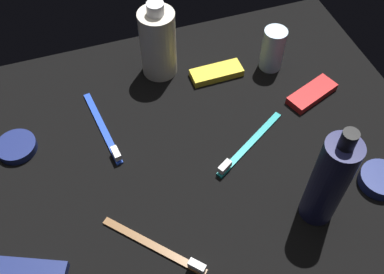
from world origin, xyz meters
TOP-DOWN VIEW (x-y plane):
  - ground_plane at (0.00, 0.00)cm, footprint 84.00×64.00cm
  - lotion_bottle at (-14.80, 18.28)cm, footprint 5.37×5.37cm
  - bodywash_bottle at (0.11, -20.46)cm, footprint 6.95×6.95cm
  - deodorant_stick at (-21.73, -14.44)cm, footprint 4.54×4.54cm
  - toothbrush_teal at (-9.08, 3.31)cm, footprint 16.04×10.31cm
  - toothbrush_brown at (10.76, 16.72)cm, footprint 13.15×13.99cm
  - toothbrush_blue at (14.07, -8.23)cm, footprint 3.73×17.99cm
  - snack_bar_red at (-25.85, -4.16)cm, footprint 11.14×7.38cm
  - snack_bar_yellow at (-10.35, -15.36)cm, footprint 10.44×4.11cm
  - snack_bar_navy at (29.66, 14.48)cm, footprint 11.13×7.79cm
  - cream_tin_left at (29.45, -9.41)cm, footprint 6.96×6.96cm
  - cream_tin_right at (-27.45, 17.00)cm, footprint 7.13×7.13cm

SIDE VIEW (x-z plane):
  - ground_plane at x=0.00cm, z-range -1.20..0.00cm
  - toothbrush_teal at x=-9.08cm, z-range -0.44..1.66cm
  - toothbrush_brown at x=10.76cm, z-range -0.44..1.66cm
  - toothbrush_blue at x=14.07cm, z-range -0.44..1.66cm
  - snack_bar_red at x=-25.85cm, z-range 0.00..1.50cm
  - snack_bar_yellow at x=-10.35cm, z-range 0.00..1.50cm
  - snack_bar_navy at x=29.66cm, z-range 0.00..1.50cm
  - cream_tin_left at x=29.45cm, z-range 0.00..1.51cm
  - cream_tin_right at x=-27.45cm, z-range 0.00..2.01cm
  - deodorant_stick at x=-21.73cm, z-range 0.00..9.09cm
  - bodywash_bottle at x=0.11cm, z-range -0.84..15.37cm
  - lotion_bottle at x=-14.80cm, z-range -1.14..19.42cm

